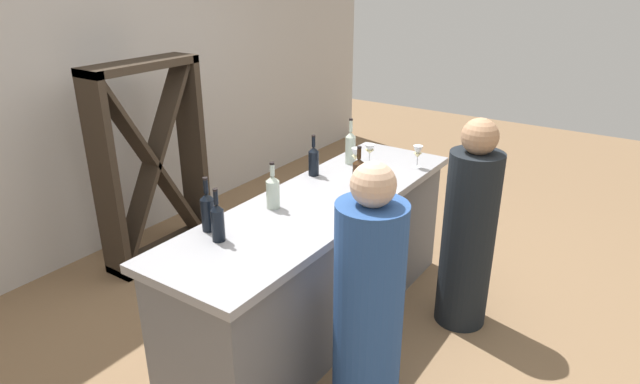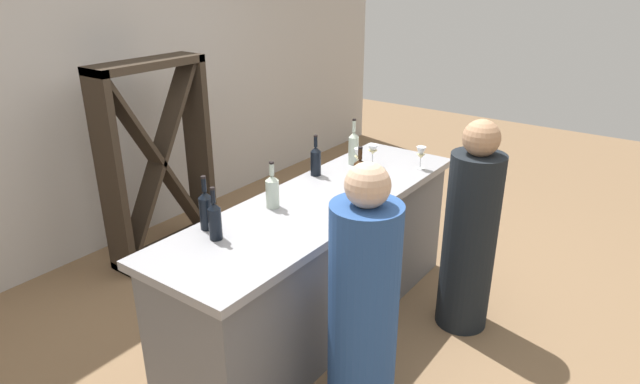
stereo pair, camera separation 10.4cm
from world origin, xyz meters
The scene contains 15 objects.
ground_plane centered at (0.00, 0.00, 0.00)m, with size 12.00×12.00×0.00m, color #846647.
back_wall centered at (0.00, 2.20, 1.40)m, with size 8.00×0.10×2.80m, color #BCB7B2.
bar_counter centered at (0.00, 0.00, 0.46)m, with size 2.43×0.72×0.92m.
wine_rack centered at (0.05, 1.65, 0.81)m, with size 0.93×0.28×1.62m.
wine_bottle_leftmost_near_black centered at (-0.76, 0.14, 1.03)m, with size 0.07×0.07×0.30m.
wine_bottle_second_left_near_black centered at (-0.70, 0.27, 1.04)m, with size 0.08×0.08×0.31m.
wine_bottle_center_clear_pale centered at (-0.26, 0.16, 1.03)m, with size 0.08×0.08×0.29m.
wine_bottle_second_right_amber_brown centered at (0.31, -0.10, 1.02)m, with size 0.08×0.08×0.28m.
wine_bottle_rightmost_near_black centered at (0.33, 0.28, 1.03)m, with size 0.07×0.07×0.29m.
wine_bottle_far_right_clear_pale centered at (0.68, 0.19, 1.05)m, with size 0.07×0.07×0.34m.
wine_glass_near_left centered at (0.88, -0.25, 1.03)m, with size 0.07×0.07×0.16m.
wine_glass_near_center centered at (0.74, 0.06, 1.03)m, with size 0.08×0.08×0.16m.
wine_glass_near_right centered at (0.60, 0.10, 1.02)m, with size 0.06×0.06×0.16m.
person_left_guest centered at (-0.53, -0.65, 0.66)m, with size 0.40×0.40×1.45m.
person_center_guest centered at (0.57, -0.78, 0.66)m, with size 0.40×0.40×1.43m.
Camera 1 is at (-2.59, -1.75, 2.27)m, focal length 30.58 mm.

